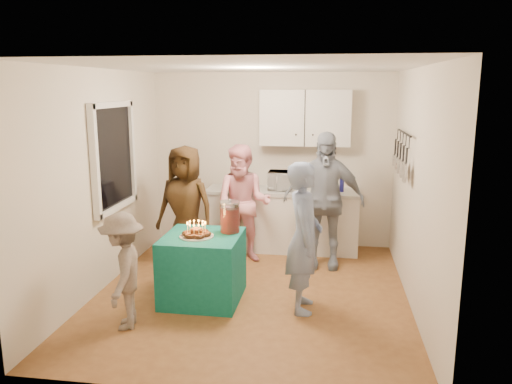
# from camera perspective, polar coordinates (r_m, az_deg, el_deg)

# --- Properties ---
(floor) EXTENTS (4.00, 4.00, 0.00)m
(floor) POSITION_cam_1_polar(r_m,az_deg,el_deg) (6.01, -0.50, -11.48)
(floor) COLOR brown
(floor) RESTS_ON ground
(ceiling) EXTENTS (4.00, 4.00, 0.00)m
(ceiling) POSITION_cam_1_polar(r_m,az_deg,el_deg) (5.52, -0.55, 14.13)
(ceiling) COLOR white
(ceiling) RESTS_ON floor
(back_wall) EXTENTS (3.60, 3.60, 0.00)m
(back_wall) POSITION_cam_1_polar(r_m,az_deg,el_deg) (7.58, 1.83, 3.66)
(back_wall) COLOR silver
(back_wall) RESTS_ON floor
(left_wall) EXTENTS (4.00, 4.00, 0.00)m
(left_wall) POSITION_cam_1_polar(r_m,az_deg,el_deg) (6.16, -17.31, 1.21)
(left_wall) COLOR silver
(left_wall) RESTS_ON floor
(right_wall) EXTENTS (4.00, 4.00, 0.00)m
(right_wall) POSITION_cam_1_polar(r_m,az_deg,el_deg) (5.64, 17.87, 0.21)
(right_wall) COLOR silver
(right_wall) RESTS_ON floor
(window_night) EXTENTS (0.04, 1.00, 1.20)m
(window_night) POSITION_cam_1_polar(r_m,az_deg,el_deg) (6.38, -16.05, 3.91)
(window_night) COLOR black
(window_night) RESTS_ON left_wall
(counter) EXTENTS (2.20, 0.58, 0.86)m
(counter) POSITION_cam_1_polar(r_m,az_deg,el_deg) (7.44, 3.05, -3.35)
(counter) COLOR white
(counter) RESTS_ON floor
(countertop) EXTENTS (2.24, 0.62, 0.05)m
(countertop) POSITION_cam_1_polar(r_m,az_deg,el_deg) (7.34, 3.09, 0.08)
(countertop) COLOR beige
(countertop) RESTS_ON counter
(upper_cabinet) EXTENTS (1.30, 0.30, 0.80)m
(upper_cabinet) POSITION_cam_1_polar(r_m,az_deg,el_deg) (7.32, 5.65, 8.43)
(upper_cabinet) COLOR white
(upper_cabinet) RESTS_ON back_wall
(pot_rack) EXTENTS (0.12, 1.00, 0.60)m
(pot_rack) POSITION_cam_1_polar(r_m,az_deg,el_deg) (6.26, 16.30, 4.21)
(pot_rack) COLOR black
(pot_rack) RESTS_ON right_wall
(microwave) EXTENTS (0.49, 0.34, 0.27)m
(microwave) POSITION_cam_1_polar(r_m,az_deg,el_deg) (7.30, 3.36, 1.31)
(microwave) COLOR white
(microwave) RESTS_ON countertop
(party_table) EXTENTS (0.86, 0.86, 0.76)m
(party_table) POSITION_cam_1_polar(r_m,az_deg,el_deg) (5.75, -6.10, -8.58)
(party_table) COLOR #106A5C
(party_table) RESTS_ON floor
(donut_cake) EXTENTS (0.38, 0.38, 0.18)m
(donut_cake) POSITION_cam_1_polar(r_m,az_deg,el_deg) (5.56, -6.83, -4.22)
(donut_cake) COLOR #381C0C
(donut_cake) RESTS_ON party_table
(punch_jar) EXTENTS (0.22, 0.22, 0.34)m
(punch_jar) POSITION_cam_1_polar(r_m,az_deg,el_deg) (5.69, -3.00, -2.95)
(punch_jar) COLOR #B61A0E
(punch_jar) RESTS_ON party_table
(man_birthday) EXTENTS (0.43, 0.62, 1.63)m
(man_birthday) POSITION_cam_1_polar(r_m,az_deg,el_deg) (5.36, 5.50, -5.19)
(man_birthday) COLOR #7A8CB2
(man_birthday) RESTS_ON floor
(woman_back_left) EXTENTS (0.89, 0.67, 1.64)m
(woman_back_left) POSITION_cam_1_polar(r_m,az_deg,el_deg) (6.70, -8.04, -1.72)
(woman_back_left) COLOR #573919
(woman_back_left) RESTS_ON floor
(woman_back_center) EXTENTS (0.83, 0.67, 1.63)m
(woman_back_center) POSITION_cam_1_polar(r_m,az_deg,el_deg) (6.86, -1.46, -1.35)
(woman_back_center) COLOR pink
(woman_back_center) RESTS_ON floor
(woman_back_right) EXTENTS (1.08, 0.46, 1.83)m
(woman_back_right) POSITION_cam_1_polar(r_m,az_deg,el_deg) (6.68, 7.72, -0.95)
(woman_back_right) COLOR #101F37
(woman_back_right) RESTS_ON floor
(child_near_left) EXTENTS (0.61, 0.85, 1.19)m
(child_near_left) POSITION_cam_1_polar(r_m,az_deg,el_deg) (5.19, -14.96, -8.72)
(child_near_left) COLOR #665951
(child_near_left) RESTS_ON floor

